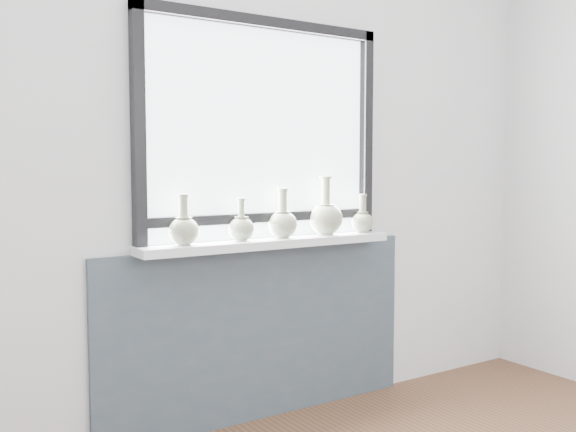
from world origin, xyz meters
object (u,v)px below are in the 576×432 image
vase_a (184,229)px  vase_d (326,217)px  vase_b (241,227)px  vase_e (362,220)px  windowsill (270,243)px  vase_c (283,222)px

vase_a → vase_d: 0.78m
vase_b → vase_a: bearing=-178.6°
vase_a → vase_e: size_ratio=1.12×
windowsill → vase_c: 0.12m
vase_a → vase_d: size_ratio=0.76×
vase_b → vase_d: vase_d is taller
vase_b → vase_e: size_ratio=0.99×
windowsill → vase_d: (0.34, 0.01, 0.11)m
vase_a → vase_e: vase_a is taller
vase_e → vase_a: bearing=180.0°
vase_d → vase_b: bearing=-178.8°
vase_e → vase_d: bearing=175.5°
vase_a → vase_e: bearing=-0.0°
vase_a → windowsill: bearing=1.3°
vase_a → vase_b: size_ratio=1.13×
vase_a → vase_d: (0.78, 0.02, 0.02)m
vase_d → vase_e: vase_d is taller
windowsill → vase_b: 0.18m
windowsill → vase_c: bearing=-2.9°
windowsill → vase_e: size_ratio=6.53×
vase_d → vase_a: bearing=-178.7°
windowsill → vase_e: bearing=-1.1°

